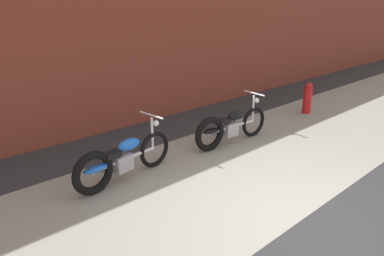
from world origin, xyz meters
name	(u,v)px	position (x,y,z in m)	size (l,w,h in m)	color
ground_plane	(302,220)	(0.00, 0.00, 0.00)	(80.00, 80.00, 0.00)	#2D2D30
sidewalk_slab	(214,176)	(0.00, 1.75, 0.00)	(36.00, 3.50, 0.01)	gray
brick_building_wall	(107,22)	(0.00, 5.20, 2.45)	(36.00, 0.50, 4.90)	brown
motorcycle_blue	(118,161)	(-1.36, 2.65, 0.40)	(2.00, 0.58, 1.03)	black
motorcycle_black	(227,127)	(1.19, 2.57, 0.40)	(2.01, 0.58, 1.03)	black
fire_hydrant	(307,98)	(4.43, 2.67, 0.42)	(0.22, 0.22, 0.84)	red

